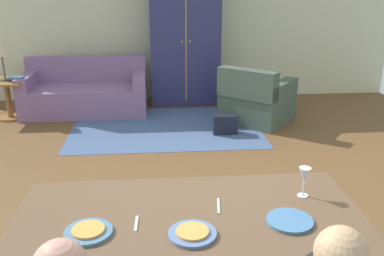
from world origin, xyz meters
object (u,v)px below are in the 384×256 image
at_px(couch, 86,93).
at_px(table_lamp, 1,51).
at_px(plate_near_child, 192,234).
at_px(book_upper, 16,78).
at_px(armoire, 185,39).
at_px(plate_near_woman, 290,221).
at_px(dining_table, 190,227).
at_px(book_lower, 17,79).
at_px(plate_near_man, 88,232).
at_px(wine_glass, 305,176).
at_px(armchair, 256,101).
at_px(side_table, 7,94).
at_px(handbag, 225,124).

bearing_deg(couch, table_lamp, -166.59).
height_order(plate_near_child, book_upper, plate_near_child).
relative_size(plate_near_child, armoire, 0.12).
xyz_separation_m(plate_near_woman, table_lamp, (-2.88, 4.32, 0.24)).
height_order(dining_table, book_lower, dining_table).
height_order(plate_near_man, armoire, armoire).
relative_size(wine_glass, couch, 0.10).
xyz_separation_m(armchair, side_table, (-3.59, 0.44, 0.06)).
bearing_deg(handbag, armoire, 105.39).
height_order(armchair, table_lamp, table_lamp).
relative_size(wine_glass, book_upper, 0.85).
relative_size(wine_glass, book_lower, 0.85).
relative_size(dining_table, wine_glass, 10.40).
height_order(dining_table, book_upper, dining_table).
relative_size(dining_table, plate_near_child, 7.74).
bearing_deg(plate_near_woman, dining_table, 169.36).
bearing_deg(plate_near_child, book_lower, 116.36).
bearing_deg(book_lower, table_lamp, -167.94).
relative_size(wine_glass, armoire, 0.09).
height_order(plate_near_man, armchair, armchair).
bearing_deg(plate_near_woman, table_lamp, 123.66).
distance_m(couch, table_lamp, 1.32).
relative_size(couch, table_lamp, 3.43).
bearing_deg(couch, armoire, 14.55).
bearing_deg(table_lamp, plate_near_child, -61.94).
height_order(plate_near_child, wine_glass, wine_glass).
bearing_deg(couch, plate_near_woman, -68.60).
bearing_deg(plate_near_child, armchair, 72.56).
bearing_deg(handbag, side_table, 163.70).
distance_m(dining_table, plate_near_man, 0.55).
xyz_separation_m(table_lamp, book_upper, (0.16, -0.03, -0.39)).
relative_size(couch, book_lower, 8.43).
xyz_separation_m(couch, book_lower, (-0.93, -0.23, 0.29)).
height_order(armoire, book_upper, armoire).
height_order(wine_glass, table_lamp, table_lamp).
relative_size(couch, armoire, 0.88).
distance_m(book_lower, handbag, 3.11).
relative_size(plate_near_man, plate_near_woman, 1.00).
xyz_separation_m(book_lower, book_upper, (0.01, -0.06, 0.03)).
bearing_deg(dining_table, armoire, 86.50).
height_order(plate_near_man, table_lamp, table_lamp).
xyz_separation_m(plate_near_man, plate_near_woman, (1.06, 0.02, 0.00)).
height_order(couch, armchair, same).
bearing_deg(dining_table, side_table, 119.07).
relative_size(armoire, table_lamp, 3.89).
bearing_deg(plate_near_child, armoire, 86.62).
distance_m(wine_glass, couch, 4.77).
bearing_deg(couch, book_upper, -162.78).
distance_m(wine_glass, side_table, 5.09).
relative_size(plate_near_man, book_upper, 1.14).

